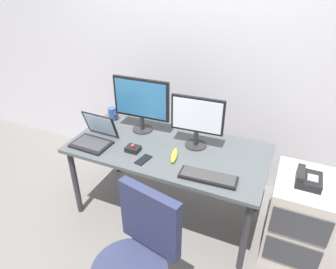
{
  "coord_description": "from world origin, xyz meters",
  "views": [
    {
      "loc": [
        0.84,
        -1.91,
        2.06
      ],
      "look_at": [
        0.0,
        0.0,
        0.82
      ],
      "focal_mm": 32.53,
      "sensor_mm": 36.0,
      "label": 1
    }
  ],
  "objects_px": {
    "desk_phone": "(308,179)",
    "monitor_main": "(141,101)",
    "file_cabinet": "(298,216)",
    "coffee_mug": "(113,114)",
    "banana": "(174,155)",
    "monitor_side": "(197,119)",
    "laptop": "(95,137)",
    "keyboard": "(208,177)",
    "trackball_mouse": "(133,148)",
    "cell_phone": "(143,160)"
  },
  "relations": [
    {
      "from": "desk_phone",
      "to": "monitor_main",
      "type": "bearing_deg",
      "value": 173.44
    },
    {
      "from": "file_cabinet",
      "to": "monitor_main",
      "type": "distance_m",
      "value": 1.54
    },
    {
      "from": "coffee_mug",
      "to": "banana",
      "type": "xyz_separation_m",
      "value": [
        0.78,
        -0.35,
        -0.04
      ]
    },
    {
      "from": "monitor_main",
      "to": "banana",
      "type": "xyz_separation_m",
      "value": [
        0.43,
        -0.29,
        -0.26
      ]
    },
    {
      "from": "monitor_side",
      "to": "laptop",
      "type": "relative_size",
      "value": 1.35
    },
    {
      "from": "keyboard",
      "to": "laptop",
      "type": "relative_size",
      "value": 1.31
    },
    {
      "from": "laptop",
      "to": "banana",
      "type": "height_order",
      "value": "laptop"
    },
    {
      "from": "banana",
      "to": "trackball_mouse",
      "type": "bearing_deg",
      "value": -172.07
    },
    {
      "from": "coffee_mug",
      "to": "banana",
      "type": "distance_m",
      "value": 0.86
    },
    {
      "from": "keyboard",
      "to": "coffee_mug",
      "type": "xyz_separation_m",
      "value": [
        -1.1,
        0.49,
        0.05
      ]
    },
    {
      "from": "monitor_main",
      "to": "coffee_mug",
      "type": "bearing_deg",
      "value": 169.32
    },
    {
      "from": "cell_phone",
      "to": "banana",
      "type": "distance_m",
      "value": 0.24
    },
    {
      "from": "keyboard",
      "to": "desk_phone",
      "type": "bearing_deg",
      "value": 22.62
    },
    {
      "from": "cell_phone",
      "to": "banana",
      "type": "xyz_separation_m",
      "value": [
        0.2,
        0.13,
        0.02
      ]
    },
    {
      "from": "laptop",
      "to": "cell_phone",
      "type": "height_order",
      "value": "laptop"
    },
    {
      "from": "file_cabinet",
      "to": "monitor_side",
      "type": "relative_size",
      "value": 1.56
    },
    {
      "from": "desk_phone",
      "to": "monitor_main",
      "type": "relative_size",
      "value": 0.39
    },
    {
      "from": "monitor_main",
      "to": "laptop",
      "type": "bearing_deg",
      "value": -127.67
    },
    {
      "from": "monitor_side",
      "to": "keyboard",
      "type": "relative_size",
      "value": 1.03
    },
    {
      "from": "monitor_side",
      "to": "desk_phone",
      "type": "bearing_deg",
      "value": -6.97
    },
    {
      "from": "trackball_mouse",
      "to": "banana",
      "type": "bearing_deg",
      "value": 7.93
    },
    {
      "from": "desk_phone",
      "to": "trackball_mouse",
      "type": "relative_size",
      "value": 1.82
    },
    {
      "from": "keyboard",
      "to": "banana",
      "type": "relative_size",
      "value": 2.2
    },
    {
      "from": "monitor_main",
      "to": "laptop",
      "type": "xyz_separation_m",
      "value": [
        -0.27,
        -0.34,
        -0.23
      ]
    },
    {
      "from": "keyboard",
      "to": "trackball_mouse",
      "type": "relative_size",
      "value": 3.8
    },
    {
      "from": "banana",
      "to": "coffee_mug",
      "type": "bearing_deg",
      "value": 155.72
    },
    {
      "from": "cell_phone",
      "to": "banana",
      "type": "relative_size",
      "value": 0.75
    },
    {
      "from": "keyboard",
      "to": "cell_phone",
      "type": "height_order",
      "value": "keyboard"
    },
    {
      "from": "banana",
      "to": "file_cabinet",
      "type": "bearing_deg",
      "value": 8.36
    },
    {
      "from": "monitor_main",
      "to": "laptop",
      "type": "distance_m",
      "value": 0.49
    },
    {
      "from": "laptop",
      "to": "banana",
      "type": "bearing_deg",
      "value": 4.86
    },
    {
      "from": "laptop",
      "to": "cell_phone",
      "type": "distance_m",
      "value": 0.5
    },
    {
      "from": "monitor_side",
      "to": "banana",
      "type": "height_order",
      "value": "monitor_side"
    },
    {
      "from": "monitor_side",
      "to": "cell_phone",
      "type": "relative_size",
      "value": 3.04
    },
    {
      "from": "coffee_mug",
      "to": "monitor_main",
      "type": "bearing_deg",
      "value": -10.68
    },
    {
      "from": "coffee_mug",
      "to": "laptop",
      "type": "bearing_deg",
      "value": -78.17
    },
    {
      "from": "file_cabinet",
      "to": "desk_phone",
      "type": "distance_m",
      "value": 0.37
    },
    {
      "from": "trackball_mouse",
      "to": "cell_phone",
      "type": "relative_size",
      "value": 0.77
    },
    {
      "from": "keyboard",
      "to": "trackball_mouse",
      "type": "distance_m",
      "value": 0.66
    },
    {
      "from": "desk_phone",
      "to": "monitor_side",
      "type": "bearing_deg",
      "value": 173.03
    },
    {
      "from": "file_cabinet",
      "to": "keyboard",
      "type": "distance_m",
      "value": 0.8
    },
    {
      "from": "trackball_mouse",
      "to": "keyboard",
      "type": "bearing_deg",
      "value": -8.2
    },
    {
      "from": "coffee_mug",
      "to": "cell_phone",
      "type": "bearing_deg",
      "value": -39.68
    },
    {
      "from": "desk_phone",
      "to": "monitor_main",
      "type": "xyz_separation_m",
      "value": [
        -1.39,
        0.16,
        0.27
      ]
    },
    {
      "from": "monitor_main",
      "to": "coffee_mug",
      "type": "relative_size",
      "value": 4.24
    },
    {
      "from": "file_cabinet",
      "to": "cell_phone",
      "type": "distance_m",
      "value": 1.26
    },
    {
      "from": "file_cabinet",
      "to": "laptop",
      "type": "xyz_separation_m",
      "value": [
        -1.66,
        -0.2,
        0.42
      ]
    },
    {
      "from": "laptop",
      "to": "cell_phone",
      "type": "xyz_separation_m",
      "value": [
        0.49,
        -0.07,
        -0.05
      ]
    },
    {
      "from": "trackball_mouse",
      "to": "coffee_mug",
      "type": "bearing_deg",
      "value": 138.0
    },
    {
      "from": "desk_phone",
      "to": "coffee_mug",
      "type": "relative_size",
      "value": 1.67
    }
  ]
}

